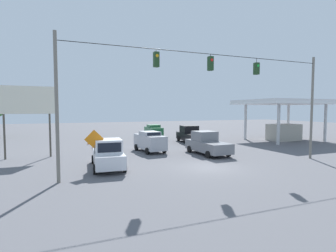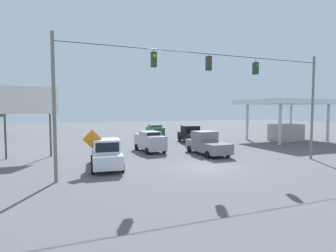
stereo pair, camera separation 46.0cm
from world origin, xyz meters
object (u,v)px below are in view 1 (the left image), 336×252
roadside_billboard (27,104)px  work_zone_sign (94,142)px  traffic_cone_second (100,153)px  traffic_cone_farthest (88,138)px  traffic_cone_fifth (89,141)px  gas_station (284,111)px  sedan_silver_withflow_mid (150,141)px  sedan_green_oncoming_deep (154,131)px  pickup_truck_white_parked_shoulder (108,154)px  overhead_signal_span (210,93)px  traffic_cone_nearest (104,160)px  traffic_cone_fourth (94,144)px  traffic_cone_third (96,148)px  pickup_truck_grey_crossing_near (207,144)px  pickup_truck_black_oncoming_far (191,135)px

roadside_billboard → work_zone_sign: roadside_billboard is taller
traffic_cone_second → traffic_cone_farthest: same height
traffic_cone_fifth → gas_station: size_ratio=0.07×
sedan_silver_withflow_mid → traffic_cone_fifth: (5.05, -8.16, -0.68)m
traffic_cone_second → gas_station: 25.14m
sedan_silver_withflow_mid → sedan_green_oncoming_deep: sedan_silver_withflow_mid is taller
pickup_truck_white_parked_shoulder → traffic_cone_fifth: (0.05, -13.90, -0.60)m
sedan_silver_withflow_mid → gas_station: bearing=-173.6°
overhead_signal_span → sedan_green_oncoming_deep: 21.09m
sedan_green_oncoming_deep → traffic_cone_nearest: size_ratio=5.61×
sedan_green_oncoming_deep → traffic_cone_fourth: size_ratio=5.61×
pickup_truck_white_parked_shoulder → sedan_green_oncoming_deep: 20.07m
traffic_cone_second → traffic_cone_third: 3.02m
overhead_signal_span → sedan_green_oncoming_deep: overhead_signal_span is taller
traffic_cone_fourth → traffic_cone_farthest: same height
pickup_truck_white_parked_shoulder → traffic_cone_nearest: (0.12, -1.30, -0.60)m
traffic_cone_second → sedan_green_oncoming_deep: bearing=-125.4°
sedan_silver_withflow_mid → traffic_cone_second: 5.25m
pickup_truck_white_parked_shoulder → sedan_silver_withflow_mid: bearing=-131.1°
pickup_truck_grey_crossing_near → sedan_green_oncoming_deep: size_ratio=1.25×
traffic_cone_nearest → sedan_silver_withflow_mid: bearing=-139.1°
sedan_green_oncoming_deep → traffic_cone_farthest: size_ratio=5.61×
sedan_green_oncoming_deep → work_zone_sign: size_ratio=1.47×
traffic_cone_nearest → traffic_cone_third: same height
sedan_green_oncoming_deep → traffic_cone_third: 13.96m
traffic_cone_fifth → traffic_cone_farthest: size_ratio=1.00×
pickup_truck_grey_crossing_near → traffic_cone_fourth: (9.37, -8.13, -0.60)m
pickup_truck_black_oncoming_far → pickup_truck_grey_crossing_near: bearing=73.5°
pickup_truck_grey_crossing_near → traffic_cone_fifth: (9.56, -11.54, -0.60)m
pickup_truck_grey_crossing_near → gas_station: 16.37m
traffic_cone_second → traffic_cone_third: (-0.08, -3.02, 0.00)m
traffic_cone_fourth → traffic_cone_farthest: 6.56m
overhead_signal_span → traffic_cone_third: (6.61, -10.14, -4.97)m
sedan_green_oncoming_deep → work_zone_sign: bearing=60.5°
traffic_cone_third → sedan_silver_withflow_mid: bearing=161.5°
pickup_truck_grey_crossing_near → roadside_billboard: size_ratio=0.85×
sedan_green_oncoming_deep → traffic_cone_nearest: bearing=59.7°
sedan_green_oncoming_deep → traffic_cone_fifth: 10.27m
sedan_silver_withflow_mid → pickup_truck_grey_crossing_near: bearing=143.2°
traffic_cone_second → traffic_cone_fourth: 6.12m
traffic_cone_farthest → traffic_cone_fourth: bearing=90.1°
pickup_truck_black_oncoming_far → traffic_cone_second: (11.96, 6.19, -0.61)m
sedan_green_oncoming_deep → traffic_cone_third: size_ratio=5.61×
gas_station → roadside_billboard: roadside_billboard is taller
traffic_cone_third → gas_station: gas_station is taller
sedan_silver_withflow_mid → overhead_signal_span: bearing=101.1°
traffic_cone_fourth → pickup_truck_white_parked_shoulder: bearing=89.2°
overhead_signal_span → sedan_green_oncoming_deep: size_ratio=4.81×
overhead_signal_span → traffic_cone_fifth: overhead_signal_span is taller
pickup_truck_grey_crossing_near → work_zone_sign: bearing=17.1°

